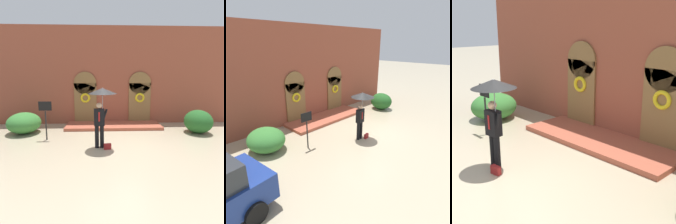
# 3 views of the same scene
# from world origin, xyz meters

# --- Properties ---
(ground_plane) EXTENTS (80.00, 80.00, 0.00)m
(ground_plane) POSITION_xyz_m (0.00, 0.00, 0.00)
(ground_plane) COLOR tan
(building_facade) EXTENTS (14.00, 2.30, 5.60)m
(building_facade) POSITION_xyz_m (-0.00, 4.15, 2.68)
(building_facade) COLOR brown
(building_facade) RESTS_ON ground
(person_with_umbrella) EXTENTS (1.10, 1.10, 2.36)m
(person_with_umbrella) POSITION_xyz_m (-0.63, -0.21, 1.91)
(person_with_umbrella) COLOR black
(person_with_umbrella) RESTS_ON ground
(handbag) EXTENTS (0.29, 0.16, 0.22)m
(handbag) POSITION_xyz_m (-0.41, -0.41, 0.11)
(handbag) COLOR maroon
(handbag) RESTS_ON ground
(sign_post) EXTENTS (0.56, 0.06, 1.72)m
(sign_post) POSITION_xyz_m (-3.10, 0.90, 1.16)
(sign_post) COLOR black
(sign_post) RESTS_ON ground
(shrub_left) EXTENTS (1.61, 1.80, 1.03)m
(shrub_left) POSITION_xyz_m (-4.50, 2.05, 0.51)
(shrub_left) COLOR #387A33
(shrub_left) RESTS_ON ground
(shrub_right) EXTENTS (1.33, 1.52, 1.15)m
(shrub_right) POSITION_xyz_m (4.16, 1.70, 0.57)
(shrub_right) COLOR #235B23
(shrub_right) RESTS_ON ground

